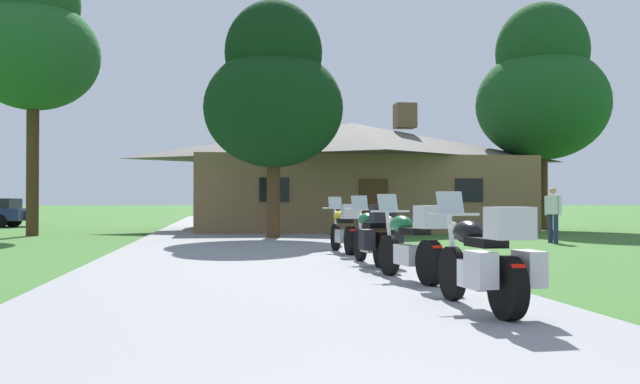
{
  "coord_description": "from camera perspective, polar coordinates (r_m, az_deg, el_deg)",
  "views": [
    {
      "loc": [
        -0.73,
        -1.24,
        1.23
      ],
      "look_at": [
        1.58,
        14.96,
        1.46
      ],
      "focal_mm": 39.72,
      "sensor_mm": 36.0,
      "label": 1
    }
  ],
  "objects": [
    {
      "name": "motorcycle_yellow_farthest_in_row",
      "position": [
        16.18,
        1.97,
        -2.97
      ],
      "size": [
        0.66,
        2.08,
        1.3
      ],
      "rotation": [
        0.0,
        0.0,
        0.07
      ],
      "color": "black",
      "rests_on": "asphalt_driveway"
    },
    {
      "name": "tree_by_lodge_front",
      "position": [
        23.47,
        -3.77,
        8.04
      ],
      "size": [
        4.57,
        4.57,
        7.85
      ],
      "color": "#422D19",
      "rests_on": "ground"
    },
    {
      "name": "tree_right_of_lodge",
      "position": [
        33.49,
        17.47,
        7.95
      ],
      "size": [
        5.87,
        5.87,
        10.16
      ],
      "color": "#422D19",
      "rests_on": "ground"
    },
    {
      "name": "motorcycle_green_second_in_row",
      "position": [
        10.54,
        7.47,
        -4.12
      ],
      "size": [
        0.8,
        2.07,
        1.3
      ],
      "rotation": [
        0.0,
        0.0,
        0.17
      ],
      "color": "black",
      "rests_on": "asphalt_driveway"
    },
    {
      "name": "bystander_white_shirt_near_lodge",
      "position": [
        22.35,
        18.27,
        -1.53
      ],
      "size": [
        0.39,
        0.47,
        1.67
      ],
      "rotation": [
        0.0,
        0.0,
        5.32
      ],
      "color": "navy",
      "rests_on": "ground"
    },
    {
      "name": "motorcycle_green_third_in_row",
      "position": [
        13.08,
        4.39,
        -3.53
      ],
      "size": [
        0.8,
        2.08,
        1.3
      ],
      "rotation": [
        0.0,
        0.0,
        0.07
      ],
      "color": "black",
      "rests_on": "asphalt_driveway"
    },
    {
      "name": "ground_plane",
      "position": [
        21.29,
        -6.16,
        -4.11
      ],
      "size": [
        500.0,
        500.0,
        0.0
      ],
      "primitive_type": "plane",
      "color": "#386628"
    },
    {
      "name": "asphalt_driveway",
      "position": [
        19.29,
        -5.95,
        -4.37
      ],
      "size": [
        6.4,
        80.0,
        0.06
      ],
      "primitive_type": "cube",
      "color": "gray",
      "rests_on": "ground"
    },
    {
      "name": "tree_left_near",
      "position": [
        28.25,
        -22.1,
        11.29
      ],
      "size": [
        4.73,
        4.73,
        10.25
      ],
      "color": "#422D19",
      "rests_on": "ground"
    },
    {
      "name": "motorcycle_black_nearest_to_camera",
      "position": [
        7.7,
        13.3,
        -5.41
      ],
      "size": [
        0.78,
        2.08,
        1.3
      ],
      "rotation": [
        0.0,
        0.0,
        0.06
      ],
      "color": "black",
      "rests_on": "asphalt_driveway"
    },
    {
      "name": "stone_lodge",
      "position": [
        31.28,
        2.58,
        1.4
      ],
      "size": [
        14.28,
        9.44,
        5.63
      ],
      "color": "brown",
      "rests_on": "ground"
    }
  ]
}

